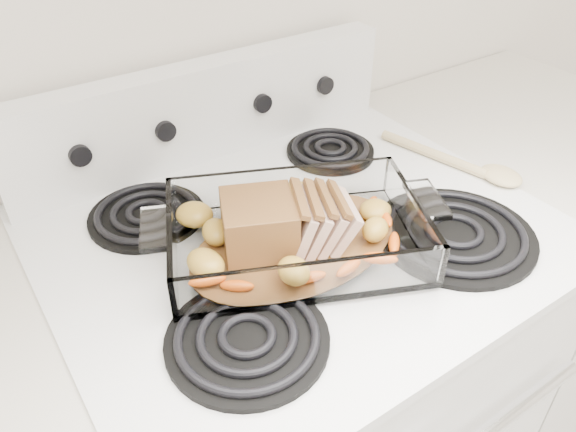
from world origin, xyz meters
TOP-DOWN VIEW (x-y plane):
  - electric_range at (0.00, 1.66)m, footprint 0.78×0.70m
  - counter_right at (0.67, 1.66)m, footprint 0.58×0.68m
  - baking_dish at (-0.04, 1.61)m, footprint 0.37×0.24m
  - pork_roast at (-0.07, 1.61)m, footprint 0.19×0.10m
  - roast_vegetables at (-0.04, 1.64)m, footprint 0.32×0.18m
  - wooden_spoon at (0.37, 1.62)m, footprint 0.11×0.28m

SIDE VIEW (x-z plane):
  - counter_right at x=0.67m, z-range 0.00..0.93m
  - electric_range at x=0.00m, z-range -0.08..1.04m
  - wooden_spoon at x=0.37m, z-range 0.93..0.96m
  - baking_dish at x=-0.04m, z-range 0.93..1.00m
  - roast_vegetables at x=-0.04m, z-range 0.95..0.99m
  - pork_roast at x=-0.07m, z-range 0.95..1.03m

